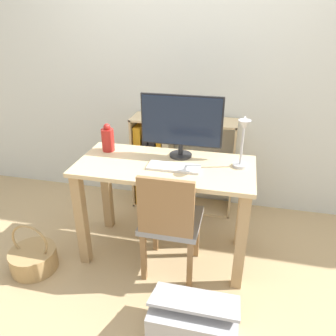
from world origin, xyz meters
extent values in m
plane|color=tan|center=(0.00, 0.00, 0.00)|extent=(10.00, 10.00, 0.00)
cube|color=silver|center=(0.00, 0.88, 1.30)|extent=(8.00, 0.05, 2.60)
cube|color=#D8BC8C|center=(0.00, 0.00, 0.75)|extent=(1.24, 0.58, 0.03)
cube|color=tan|center=(-0.56, -0.23, 0.37)|extent=(0.07, 0.07, 0.74)
cube|color=tan|center=(0.56, -0.23, 0.37)|extent=(0.07, 0.07, 0.74)
cube|color=tan|center=(-0.56, 0.23, 0.37)|extent=(0.07, 0.07, 0.74)
cube|color=tan|center=(0.56, 0.23, 0.37)|extent=(0.07, 0.07, 0.74)
cylinder|color=#232326|center=(0.08, 0.16, 0.78)|extent=(0.16, 0.16, 0.02)
cylinder|color=#232326|center=(0.08, 0.16, 0.82)|extent=(0.04, 0.04, 0.08)
cube|color=#232326|center=(0.08, 0.17, 1.04)|extent=(0.58, 0.02, 0.37)
cube|color=#192338|center=(0.08, 0.16, 1.04)|extent=(0.56, 0.03, 0.34)
cube|color=silver|center=(0.07, -0.05, 0.78)|extent=(0.36, 0.13, 0.02)
cylinder|color=#B2231E|center=(-0.47, 0.14, 0.85)|extent=(0.09, 0.09, 0.17)
sphere|color=#B2231E|center=(-0.47, 0.14, 0.96)|extent=(0.05, 0.05, 0.05)
cylinder|color=#B7B7BC|center=(0.51, 0.08, 0.78)|extent=(0.10, 0.10, 0.02)
cylinder|color=#B7B7BC|center=(0.51, 0.08, 0.95)|extent=(0.02, 0.02, 0.33)
cylinder|color=#B7B7BC|center=(0.51, 0.03, 1.12)|extent=(0.01, 0.10, 0.01)
cone|color=#B7B7BC|center=(0.51, -0.02, 1.10)|extent=(0.08, 0.08, 0.06)
cube|color=gray|center=(0.08, -0.15, 0.41)|extent=(0.40, 0.40, 0.04)
cube|color=olive|center=(0.08, -0.34, 0.63)|extent=(0.36, 0.03, 0.40)
cube|color=olive|center=(-0.08, -0.31, 0.20)|extent=(0.04, 0.04, 0.39)
cube|color=olive|center=(0.25, -0.31, 0.20)|extent=(0.04, 0.04, 0.39)
cube|color=olive|center=(-0.08, 0.01, 0.20)|extent=(0.04, 0.04, 0.39)
cube|color=olive|center=(0.25, 0.01, 0.20)|extent=(0.04, 0.04, 0.39)
cube|color=#D8BC8C|center=(-0.45, 0.71, 0.44)|extent=(0.02, 0.28, 0.88)
cube|color=#D8BC8C|center=(0.46, 0.71, 0.44)|extent=(0.02, 0.28, 0.88)
cube|color=#D8BC8C|center=(0.00, 0.71, 0.01)|extent=(0.93, 0.28, 0.02)
cube|color=#D8BC8C|center=(0.00, 0.71, 0.87)|extent=(0.93, 0.28, 0.02)
cube|color=#D8BC8C|center=(0.00, 0.71, 0.44)|extent=(0.89, 0.28, 0.02)
cube|color=orange|center=(-0.40, 0.71, 0.15)|extent=(0.06, 0.24, 0.27)
cube|color=orange|center=(-0.34, 0.71, 0.16)|extent=(0.05, 0.24, 0.29)
cube|color=black|center=(-0.27, 0.71, 0.15)|extent=(0.05, 0.24, 0.26)
cube|color=orange|center=(-0.40, 0.71, 0.62)|extent=(0.07, 0.24, 0.35)
cube|color=black|center=(-0.33, 0.71, 0.58)|extent=(0.05, 0.24, 0.26)
cube|color=black|center=(-0.26, 0.71, 0.59)|extent=(0.06, 0.24, 0.28)
cube|color=orange|center=(-0.20, 0.71, 0.61)|extent=(0.04, 0.24, 0.32)
cube|color=beige|center=(-0.14, 0.71, 0.61)|extent=(0.06, 0.24, 0.33)
cylinder|color=tan|center=(-0.90, -0.40, 0.08)|extent=(0.33, 0.33, 0.16)
torus|color=tan|center=(-0.90, -0.40, 0.24)|extent=(0.28, 0.02, 0.28)
cube|color=#B2B2B7|center=(0.33, -0.70, 0.12)|extent=(0.50, 0.27, 0.23)
cube|color=#B2B2B7|center=(0.33, -0.65, 0.24)|extent=(0.51, 0.26, 0.11)
camera|label=1|loc=(0.48, -2.00, 1.74)|focal=35.00mm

